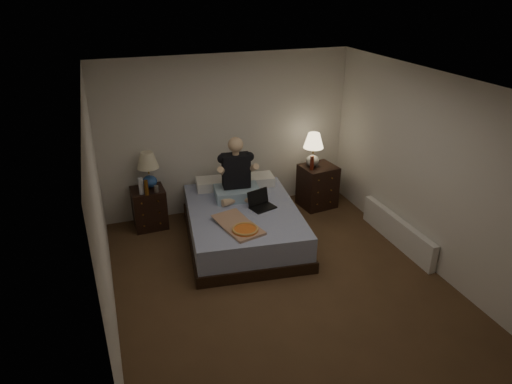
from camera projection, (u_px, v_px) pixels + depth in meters
name	position (u px, v px, depth m)	size (l,w,h in m)	color
floor	(279.00, 281.00, 5.79)	(4.00, 4.50, 0.00)	brown
ceiling	(285.00, 83.00, 4.72)	(4.00, 4.50, 0.00)	white
wall_back	(228.00, 135.00, 7.18)	(4.00, 2.50, 0.00)	silver
wall_front	(398.00, 315.00, 3.33)	(4.00, 2.50, 0.00)	silver
wall_left	(101.00, 219.00, 4.66)	(4.50, 2.50, 0.00)	silver
wall_right	(426.00, 170.00, 5.85)	(4.50, 2.50, 0.00)	silver
bed	(243.00, 225.00, 6.59)	(1.52, 2.03, 0.51)	#5060A1
nightstand_left	(149.00, 208.00, 6.94)	(0.48, 0.43, 0.63)	black
nightstand_right	(317.00, 186.00, 7.57)	(0.54, 0.49, 0.71)	black
lamp_left	(148.00, 170.00, 6.75)	(0.32, 0.32, 0.56)	#295198
lamp_right	(313.00, 150.00, 7.31)	(0.32, 0.32, 0.56)	gray
water_bottle	(141.00, 186.00, 6.60)	(0.07, 0.07, 0.25)	white
soda_can	(156.00, 189.00, 6.70)	(0.07, 0.07, 0.10)	#A8A8A3
beer_bottle_left	(146.00, 188.00, 6.58)	(0.06, 0.06, 0.23)	#5E360D
beer_bottle_right	(312.00, 163.00, 7.24)	(0.06, 0.06, 0.23)	#611C0D
person	(237.00, 169.00, 6.62)	(0.66, 0.52, 0.93)	black
laptop	(263.00, 201.00, 6.45)	(0.34, 0.28, 0.24)	black
pizza_box	(245.00, 230.00, 5.86)	(0.40, 0.76, 0.08)	tan
radiator	(397.00, 231.00, 6.53)	(0.10, 1.60, 0.40)	white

